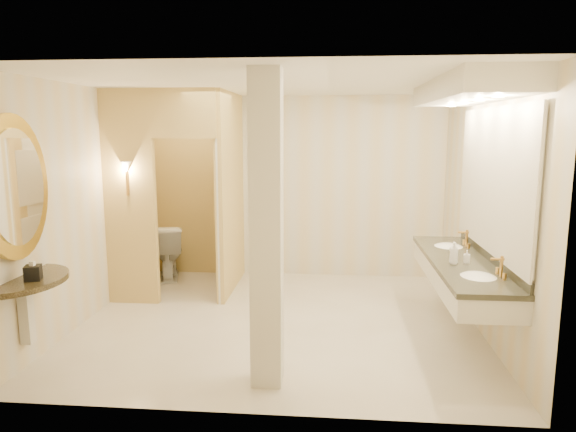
% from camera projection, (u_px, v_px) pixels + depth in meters
% --- Properties ---
extents(floor, '(4.50, 4.50, 0.00)m').
position_uv_depth(floor, '(279.00, 321.00, 5.99)').
color(floor, beige).
rests_on(floor, ground).
extents(ceiling, '(4.50, 4.50, 0.00)m').
position_uv_depth(ceiling, '(278.00, 83.00, 5.54)').
color(ceiling, white).
rests_on(ceiling, wall_back).
extents(wall_back, '(4.50, 0.02, 2.70)m').
position_uv_depth(wall_back, '(292.00, 187.00, 7.73)').
color(wall_back, beige).
rests_on(wall_back, floor).
extents(wall_front, '(4.50, 0.02, 2.70)m').
position_uv_depth(wall_front, '(250.00, 246.00, 3.80)').
color(wall_front, beige).
rests_on(wall_front, floor).
extents(wall_left, '(0.02, 4.00, 2.70)m').
position_uv_depth(wall_left, '(86.00, 204.00, 5.96)').
color(wall_left, beige).
rests_on(wall_left, floor).
extents(wall_right, '(0.02, 4.00, 2.70)m').
position_uv_depth(wall_right, '(484.00, 209.00, 5.57)').
color(wall_right, beige).
rests_on(wall_right, floor).
extents(toilet_closet, '(1.50, 1.55, 2.70)m').
position_uv_depth(toilet_closet, '(203.00, 192.00, 6.81)').
color(toilet_closet, '#E7CB78').
rests_on(toilet_closet, floor).
extents(wall_sconce, '(0.14, 0.14, 0.42)m').
position_uv_depth(wall_sconce, '(126.00, 169.00, 6.29)').
color(wall_sconce, '#B6853A').
rests_on(wall_sconce, toilet_closet).
extents(vanity, '(0.75, 2.49, 2.09)m').
position_uv_depth(vanity, '(469.00, 187.00, 5.19)').
color(vanity, beige).
rests_on(vanity, floor).
extents(console_shelf, '(1.00, 1.00, 1.95)m').
position_uv_depth(console_shelf, '(16.00, 227.00, 4.58)').
color(console_shelf, black).
rests_on(console_shelf, floor).
extents(pillar, '(0.26, 0.26, 2.70)m').
position_uv_depth(pillar, '(267.00, 232.00, 4.32)').
color(pillar, beige).
rests_on(pillar, floor).
extents(tissue_box, '(0.17, 0.17, 0.13)m').
position_uv_depth(tissue_box, '(33.00, 273.00, 4.58)').
color(tissue_box, black).
rests_on(tissue_box, console_shelf).
extents(toilet, '(0.66, 0.90, 0.82)m').
position_uv_depth(toilet, '(168.00, 251.00, 7.67)').
color(toilet, white).
rests_on(toilet, floor).
extents(soap_bottle_a, '(0.08, 0.08, 0.13)m').
position_uv_depth(soap_bottle_a, '(467.00, 257.00, 5.17)').
color(soap_bottle_a, beige).
rests_on(soap_bottle_a, vanity).
extents(soap_bottle_b, '(0.12, 0.12, 0.12)m').
position_uv_depth(soap_bottle_b, '(454.00, 248.00, 5.58)').
color(soap_bottle_b, silver).
rests_on(soap_bottle_b, vanity).
extents(soap_bottle_c, '(0.10, 0.10, 0.22)m').
position_uv_depth(soap_bottle_c, '(454.00, 253.00, 5.12)').
color(soap_bottle_c, '#C6B28C').
rests_on(soap_bottle_c, vanity).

